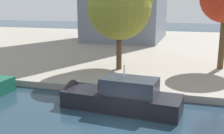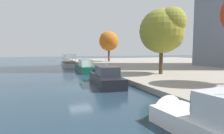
% 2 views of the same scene
% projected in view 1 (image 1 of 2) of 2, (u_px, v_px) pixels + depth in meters
% --- Properties ---
extents(ground_plane, '(220.00, 220.00, 0.00)m').
position_uv_depth(ground_plane, '(116.00, 129.00, 16.41)').
color(ground_plane, '#1E3342').
extents(dock_promenade, '(120.00, 55.00, 0.57)m').
position_uv_depth(dock_promenade, '(168.00, 47.00, 47.73)').
color(dock_promenade, gray).
rests_on(dock_promenade, ground_plane).
extents(motor_yacht_2, '(9.70, 3.51, 4.17)m').
position_uv_depth(motor_yacht_2, '(113.00, 99.00, 19.67)').
color(motor_yacht_2, black).
rests_on(motor_yacht_2, ground_plane).
extents(tree_2, '(6.91, 7.30, 9.97)m').
position_uv_depth(tree_2, '(122.00, 7.00, 28.48)').
color(tree_2, '#4C3823').
rests_on(tree_2, dock_promenade).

